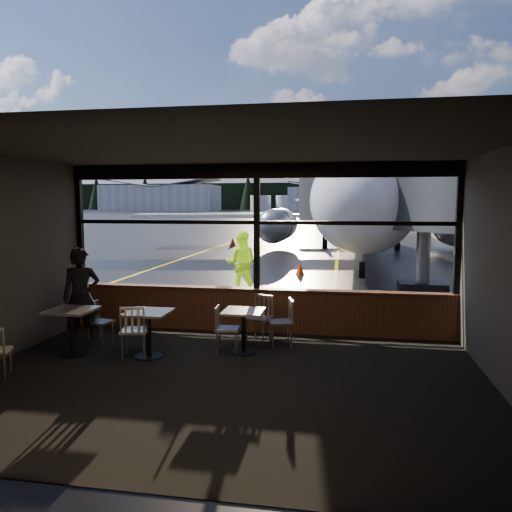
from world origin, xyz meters
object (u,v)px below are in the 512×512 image
(jet_bridge, at_px, (405,218))
(cafe_table_near, at_px, (243,332))
(chair_near_n, at_px, (259,319))
(chair_mid_s, at_px, (135,331))
(chair_near_w, at_px, (227,329))
(airliner, at_px, (362,162))
(ground_crew, at_px, (241,263))
(cafe_table_left, at_px, (72,332))
(cafe_table_mid, at_px, (149,334))
(chair_mid_w, at_px, (100,322))
(passenger, at_px, (81,297))
(cone_wing, at_px, (233,242))
(cone_nose, at_px, (300,269))
(chair_near_e, at_px, (281,323))

(jet_bridge, bearing_deg, cafe_table_near, -117.10)
(chair_near_n, height_order, chair_mid_s, chair_mid_s)
(chair_near_w, relative_size, chair_mid_s, 0.89)
(airliner, relative_size, chair_near_w, 38.92)
(chair_near_w, height_order, ground_crew, ground_crew)
(cafe_table_left, xyz_separation_m, ground_crew, (1.75, 6.35, 0.53))
(cafe_table_mid, xyz_separation_m, chair_mid_w, (-1.25, 0.68, 0.00))
(cafe_table_mid, bearing_deg, chair_near_w, 21.70)
(chair_near_w, xyz_separation_m, passenger, (-2.82, -0.01, 0.50))
(airliner, distance_m, cafe_table_near, 21.72)
(cone_wing, bearing_deg, chair_near_w, -77.64)
(cafe_table_mid, xyz_separation_m, cone_wing, (-3.62, 22.95, -0.14))
(chair_near_w, bearing_deg, cone_nose, 172.38)
(cafe_table_left, bearing_deg, ground_crew, 74.59)
(chair_near_n, bearing_deg, passenger, 33.07)
(cafe_table_near, xyz_separation_m, cone_nose, (0.15, 10.16, -0.15))
(cafe_table_left, height_order, ground_crew, ground_crew)
(chair_near_w, xyz_separation_m, chair_mid_w, (-2.55, 0.16, -0.02))
(chair_near_n, xyz_separation_m, cone_wing, (-5.36, 21.64, -0.18))
(cafe_table_near, relative_size, chair_near_e, 0.86)
(jet_bridge, distance_m, chair_near_e, 7.34)
(ground_crew, xyz_separation_m, cone_wing, (-4.00, 16.72, -0.67))
(chair_near_e, distance_m, chair_mid_w, 3.46)
(airliner, relative_size, chair_mid_s, 34.83)
(cafe_table_mid, height_order, chair_mid_w, same)
(cafe_table_mid, distance_m, cone_nose, 10.85)
(airliner, xyz_separation_m, chair_mid_s, (-4.56, -21.65, -4.63))
(jet_bridge, distance_m, chair_near_n, 7.35)
(cone_nose, distance_m, cone_wing, 13.35)
(cafe_table_near, distance_m, cafe_table_left, 3.03)
(chair_near_n, xyz_separation_m, chair_mid_w, (-2.99, -0.64, -0.04))
(chair_near_e, bearing_deg, cafe_table_left, 92.53)
(chair_mid_w, bearing_deg, chair_near_n, 113.73)
(ground_crew, bearing_deg, cafe_table_left, 66.09)
(chair_near_e, distance_m, ground_crew, 5.47)
(cafe_table_mid, xyz_separation_m, cone_nose, (1.73, 10.71, -0.17))
(passenger, bearing_deg, chair_near_w, -32.57)
(airliner, xyz_separation_m, chair_near_e, (-2.15, -20.48, -4.65))
(airliner, relative_size, cafe_table_left, 40.10)
(chair_near_w, distance_m, chair_mid_w, 2.55)
(airliner, xyz_separation_m, chair_near_w, (-3.05, -21.06, -4.68))
(cafe_table_left, xyz_separation_m, passenger, (-0.15, 0.62, 0.52))
(airliner, distance_m, chair_near_e, 21.11)
(cafe_table_near, bearing_deg, chair_near_w, -172.14)
(cafe_table_near, bearing_deg, airliner, 82.52)
(chair_mid_s, relative_size, cone_nose, 2.01)
(cafe_table_mid, distance_m, chair_near_w, 1.39)
(passenger, distance_m, cone_wing, 22.56)
(cafe_table_left, xyz_separation_m, chair_near_e, (3.56, 1.21, 0.04))
(chair_near_n, height_order, chair_mid_w, chair_near_n)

